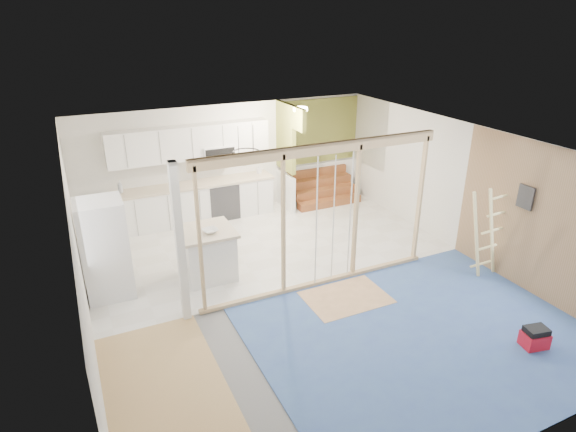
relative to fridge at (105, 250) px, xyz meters
name	(u,v)px	position (x,y,z in m)	size (l,w,h in m)	color
room	(305,221)	(3.09, -1.24, 0.43)	(7.01, 8.01, 2.61)	slate
floor_overlays	(306,285)	(3.17, -1.18, -0.86)	(7.00, 8.00, 0.03)	silver
stud_frame	(290,207)	(2.82, -1.24, 0.74)	(4.66, 0.14, 2.60)	tan
base_cabinets	(169,213)	(1.48, 2.12, -0.40)	(4.45, 2.24, 0.93)	white
upper_cabinets	(193,144)	(2.25, 2.58, 0.95)	(3.60, 0.41, 0.85)	white
green_partition	(311,167)	(5.14, 2.42, 0.08)	(2.25, 1.51, 2.60)	olive
pot_rack	(246,155)	(2.79, 0.65, 1.13)	(0.52, 0.52, 0.72)	black
sheathing_panel	(555,229)	(6.57, -3.24, 0.43)	(0.02, 4.00, 2.60)	#A07857
electrical_panel	(526,197)	(6.52, -2.64, 0.78)	(0.04, 0.30, 0.40)	#35363A
ceiling_light	(300,109)	(4.49, 1.76, 1.67)	(0.32, 0.32, 0.08)	#FFEABF
fridge	(105,250)	(0.00, 0.00, 0.00)	(0.76, 0.73, 1.74)	silver
island	(208,254)	(1.69, -0.12, -0.40)	(0.98, 0.98, 0.95)	silver
bowl	(210,231)	(1.74, -0.26, 0.11)	(0.27, 0.27, 0.07)	white
soap_bottle_a	(120,187)	(0.59, 2.55, 0.20)	(0.11, 0.11, 0.28)	#9FA5B1
soap_bottle_b	(259,169)	(3.79, 2.54, 0.16)	(0.09, 0.09, 0.20)	silver
toolbox	(535,338)	(5.38, -4.11, -0.71)	(0.40, 0.33, 0.34)	#B61020
ladder	(486,233)	(6.24, -2.21, -0.01)	(0.90, 0.14, 1.69)	#EEDE91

